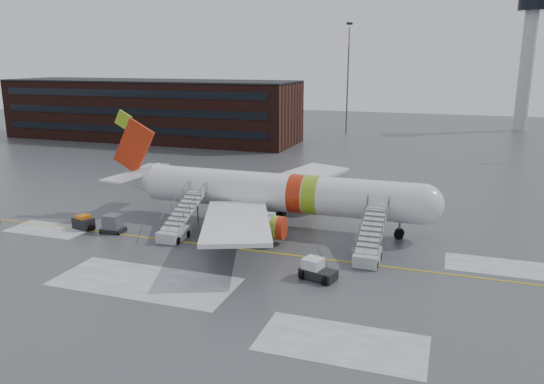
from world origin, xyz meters
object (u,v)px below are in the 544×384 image
at_px(airstair_fwd, 369,248).
at_px(pushback_tug, 316,270).
at_px(airliner, 270,192).
at_px(uld_container, 113,224).
at_px(airstair_aft, 178,227).
at_px(baggage_tractor, 84,223).

bearing_deg(airstair_fwd, pushback_tug, -121.63).
xyz_separation_m(airliner, uld_container, (-13.68, -7.22, -2.60)).
xyz_separation_m(airliner, airstair_aft, (-6.95, -6.54, -2.35)).
bearing_deg(airstair_fwd, baggage_tractor, -178.55).
bearing_deg(airstair_aft, airliner, 43.24).
relative_size(airliner, pushback_tug, 11.47).
relative_size(airstair_fwd, baggage_tractor, 2.72).
xyz_separation_m(airstair_aft, uld_container, (-6.73, -0.68, -0.24)).
bearing_deg(airstair_fwd, airliner, 149.55).
height_order(airstair_aft, baggage_tractor, airstair_aft).
distance_m(airstair_aft, baggage_tractor, 10.20).
distance_m(pushback_tug, uld_container, 22.05).
xyz_separation_m(airstair_aft, baggage_tractor, (-10.16, -0.71, -0.47)).
bearing_deg(baggage_tractor, uld_container, 0.47).
relative_size(pushback_tug, baggage_tractor, 1.08).
bearing_deg(baggage_tractor, airstair_aft, 4.01).
bearing_deg(baggage_tractor, pushback_tug, -10.21).
xyz_separation_m(uld_container, baggage_tractor, (-3.43, -0.03, -0.23)).
relative_size(uld_container, baggage_tractor, 0.80).
distance_m(airstair_fwd, pushback_tug, 6.14).
distance_m(airliner, airstair_fwd, 13.11).
distance_m(airstair_aft, uld_container, 6.77).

